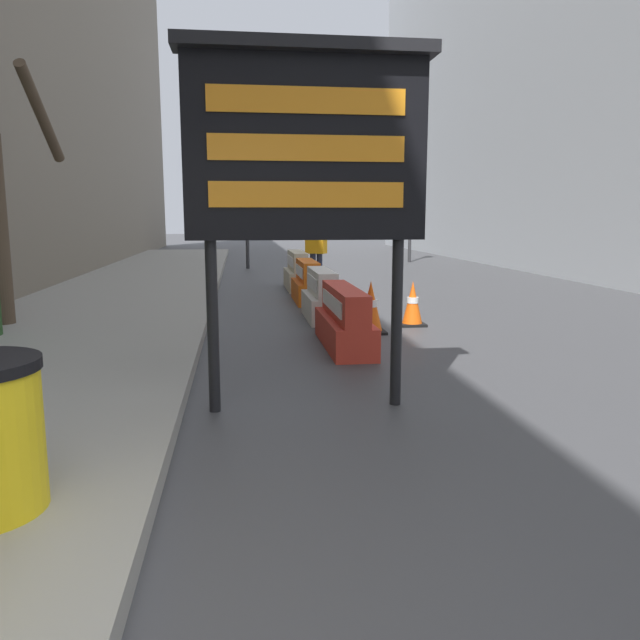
{
  "coord_description": "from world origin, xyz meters",
  "views": [
    {
      "loc": [
        0.51,
        -2.02,
        1.7
      ],
      "look_at": [
        1.66,
        6.87,
        0.2
      ],
      "focal_mm": 35.0,
      "sensor_mm": 36.0,
      "label": 1
    }
  ],
  "objects_px": {
    "traffic_cone_near": "(352,305)",
    "traffic_light_far_side": "(412,172)",
    "message_board": "(306,148)",
    "traffic_cone_far": "(413,304)",
    "jersey_barrier_red_striped": "(344,321)",
    "jersey_barrier_orange_far": "(308,284)",
    "jersey_barrier_white": "(322,298)",
    "traffic_light_near_curb": "(247,190)",
    "traffic_cone_mid": "(371,308)",
    "jersey_barrier_cream": "(297,273)",
    "pedestrian_worker": "(316,246)"
  },
  "relations": [
    {
      "from": "traffic_cone_near",
      "to": "pedestrian_worker",
      "type": "bearing_deg",
      "value": 89.54
    },
    {
      "from": "jersey_barrier_cream",
      "to": "traffic_cone_near",
      "type": "distance_m",
      "value": 4.98
    },
    {
      "from": "jersey_barrier_orange_far",
      "to": "traffic_cone_near",
      "type": "height_order",
      "value": "jersey_barrier_orange_far"
    },
    {
      "from": "jersey_barrier_white",
      "to": "traffic_light_far_side",
      "type": "height_order",
      "value": "traffic_light_far_side"
    },
    {
      "from": "jersey_barrier_white",
      "to": "message_board",
      "type": "bearing_deg",
      "value": -99.06
    },
    {
      "from": "jersey_barrier_red_striped",
      "to": "jersey_barrier_white",
      "type": "height_order",
      "value": "jersey_barrier_white"
    },
    {
      "from": "jersey_barrier_red_striped",
      "to": "traffic_cone_far",
      "type": "height_order",
      "value": "jersey_barrier_red_striped"
    },
    {
      "from": "jersey_barrier_red_striped",
      "to": "traffic_light_far_side",
      "type": "height_order",
      "value": "traffic_light_far_side"
    },
    {
      "from": "jersey_barrier_orange_far",
      "to": "traffic_light_near_curb",
      "type": "xyz_separation_m",
      "value": [
        -1.07,
        8.17,
        2.15
      ]
    },
    {
      "from": "jersey_barrier_orange_far",
      "to": "traffic_cone_near",
      "type": "relative_size",
      "value": 2.53
    },
    {
      "from": "jersey_barrier_orange_far",
      "to": "message_board",
      "type": "bearing_deg",
      "value": -96.29
    },
    {
      "from": "pedestrian_worker",
      "to": "traffic_light_far_side",
      "type": "bearing_deg",
      "value": 89.56
    },
    {
      "from": "traffic_cone_near",
      "to": "pedestrian_worker",
      "type": "distance_m",
      "value": 4.99
    },
    {
      "from": "message_board",
      "to": "traffic_light_far_side",
      "type": "bearing_deg",
      "value": 71.65
    },
    {
      "from": "traffic_light_near_curb",
      "to": "jersey_barrier_cream",
      "type": "bearing_deg",
      "value": -79.8
    },
    {
      "from": "traffic_light_near_curb",
      "to": "jersey_barrier_orange_far",
      "type": "bearing_deg",
      "value": -82.53
    },
    {
      "from": "traffic_cone_mid",
      "to": "pedestrian_worker",
      "type": "bearing_deg",
      "value": 91.08
    },
    {
      "from": "jersey_barrier_red_striped",
      "to": "jersey_barrier_orange_far",
      "type": "xyz_separation_m",
      "value": [
        0.0,
        4.41,
        0.02
      ]
    },
    {
      "from": "jersey_barrier_red_striped",
      "to": "pedestrian_worker",
      "type": "bearing_deg",
      "value": 86.17
    },
    {
      "from": "traffic_cone_near",
      "to": "traffic_cone_mid",
      "type": "xyz_separation_m",
      "value": [
        0.15,
        -0.73,
        0.06
      ]
    },
    {
      "from": "traffic_light_far_side",
      "to": "jersey_barrier_red_striped",
      "type": "bearing_deg",
      "value": -108.63
    },
    {
      "from": "jersey_barrier_orange_far",
      "to": "pedestrian_worker",
      "type": "bearing_deg",
      "value": 78.58
    },
    {
      "from": "jersey_barrier_white",
      "to": "pedestrian_worker",
      "type": "xyz_separation_m",
      "value": [
        0.44,
        4.35,
        0.66
      ]
    },
    {
      "from": "message_board",
      "to": "traffic_cone_near",
      "type": "height_order",
      "value": "message_board"
    },
    {
      "from": "jersey_barrier_white",
      "to": "jersey_barrier_orange_far",
      "type": "relative_size",
      "value": 0.98
    },
    {
      "from": "jersey_barrier_red_striped",
      "to": "traffic_cone_near",
      "type": "distance_m",
      "value": 1.71
    },
    {
      "from": "jersey_barrier_orange_far",
      "to": "traffic_light_near_curb",
      "type": "bearing_deg",
      "value": 97.47
    },
    {
      "from": "jersey_barrier_white",
      "to": "jersey_barrier_cream",
      "type": "xyz_separation_m",
      "value": [
        0.0,
        4.37,
        0.03
      ]
    },
    {
      "from": "jersey_barrier_orange_far",
      "to": "traffic_cone_near",
      "type": "bearing_deg",
      "value": -81.67
    },
    {
      "from": "message_board",
      "to": "traffic_cone_far",
      "type": "distance_m",
      "value": 4.93
    },
    {
      "from": "message_board",
      "to": "jersey_barrier_red_striped",
      "type": "relative_size",
      "value": 1.56
    },
    {
      "from": "jersey_barrier_red_striped",
      "to": "traffic_cone_near",
      "type": "height_order",
      "value": "jersey_barrier_red_striped"
    },
    {
      "from": "jersey_barrier_red_striped",
      "to": "traffic_light_far_side",
      "type": "xyz_separation_m",
      "value": [
        4.97,
        14.75,
        2.94
      ]
    },
    {
      "from": "jersey_barrier_white",
      "to": "traffic_cone_near",
      "type": "distance_m",
      "value": 0.72
    },
    {
      "from": "traffic_cone_mid",
      "to": "traffic_cone_far",
      "type": "distance_m",
      "value": 0.94
    },
    {
      "from": "traffic_light_far_side",
      "to": "traffic_cone_near",
      "type": "bearing_deg",
      "value": -109.25
    },
    {
      "from": "traffic_cone_near",
      "to": "traffic_light_far_side",
      "type": "bearing_deg",
      "value": 70.75
    },
    {
      "from": "jersey_barrier_white",
      "to": "traffic_cone_near",
      "type": "height_order",
      "value": "jersey_barrier_white"
    },
    {
      "from": "traffic_light_near_curb",
      "to": "pedestrian_worker",
      "type": "height_order",
      "value": "traffic_light_near_curb"
    },
    {
      "from": "traffic_cone_mid",
      "to": "pedestrian_worker",
      "type": "relative_size",
      "value": 0.45
    },
    {
      "from": "traffic_cone_near",
      "to": "traffic_light_near_curb",
      "type": "xyz_separation_m",
      "value": [
        -1.47,
        10.92,
        2.2
      ]
    },
    {
      "from": "jersey_barrier_cream",
      "to": "traffic_cone_mid",
      "type": "relative_size",
      "value": 2.48
    },
    {
      "from": "jersey_barrier_orange_far",
      "to": "traffic_light_far_side",
      "type": "bearing_deg",
      "value": 64.31
    },
    {
      "from": "jersey_barrier_cream",
      "to": "traffic_cone_near",
      "type": "height_order",
      "value": "jersey_barrier_cream"
    },
    {
      "from": "jersey_barrier_cream",
      "to": "jersey_barrier_white",
      "type": "bearing_deg",
      "value": -90.0
    },
    {
      "from": "traffic_cone_near",
      "to": "traffic_cone_far",
      "type": "height_order",
      "value": "traffic_cone_far"
    },
    {
      "from": "jersey_barrier_red_striped",
      "to": "traffic_light_near_curb",
      "type": "height_order",
      "value": "traffic_light_near_curb"
    },
    {
      "from": "jersey_barrier_red_striped",
      "to": "message_board",
      "type": "bearing_deg",
      "value": -106.71
    },
    {
      "from": "jersey_barrier_cream",
      "to": "traffic_light_near_curb",
      "type": "distance_m",
      "value": 6.41
    },
    {
      "from": "message_board",
      "to": "jersey_barrier_cream",
      "type": "height_order",
      "value": "message_board"
    }
  ]
}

